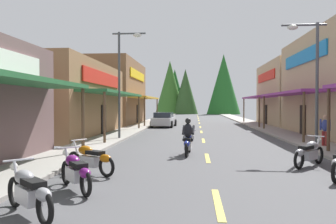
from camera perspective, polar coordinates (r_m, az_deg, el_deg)
name	(u,v)px	position (r m, az deg, el deg)	size (l,w,h in m)	color
ground	(200,128)	(32.22, 5.36, -2.66)	(9.34, 94.92, 0.10)	#4C4C4F
sidewalk_left	(139,127)	(32.64, -4.84, -2.42)	(2.21, 94.92, 0.12)	#9E9991
sidewalk_right	(264,127)	(32.82, 15.50, -2.44)	(2.21, 94.92, 0.12)	#9E9991
centerline_dashes	(200,125)	(36.12, 5.26, -2.15)	(0.16, 70.16, 0.01)	#E0C64C
storefront_left_middle	(58,99)	(25.47, -17.63, 2.03)	(8.28, 12.92, 5.02)	olive
storefront_left_far	(109,93)	(39.15, -9.67, 3.14)	(8.21, 12.59, 6.90)	brown
storefront_right_far	(298,94)	(38.14, 20.62, 2.80)	(8.28, 11.43, 6.46)	tan
streetlamp_left	(124,70)	(21.14, -7.30, 6.82)	(2.02, 0.30, 6.50)	#474C51
streetlamp_right	(310,67)	(17.22, 22.41, 6.85)	(2.02, 0.30, 5.88)	#474C51
motorcycle_parked_right_3	(309,152)	(12.87, 22.22, -6.20)	(1.52, 1.64, 1.04)	black
motorcycle_parked_left_0	(29,191)	(7.24, -21.95, -11.98)	(1.64, 1.53, 1.04)	black
motorcycle_parked_left_1	(76,171)	(8.96, -15.00, -9.39)	(1.39, 1.76, 1.04)	black
motorcycle_parked_left_2	(90,158)	(10.91, -12.68, -7.46)	(1.85, 1.25, 1.04)	black
rider_cruising_lead	(188,140)	(14.63, 3.33, -4.57)	(0.60, 2.14, 1.57)	black
pedestrian_by_shop	(325,129)	(18.56, 24.46, -2.55)	(0.42, 0.47, 1.63)	maroon
parked_car_curbside	(164,120)	(33.07, -0.69, -1.28)	(2.28, 4.40, 1.40)	silver
treeline_backdrop	(198,89)	(80.49, 4.95, 3.72)	(19.42, 12.19, 13.37)	#254F23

